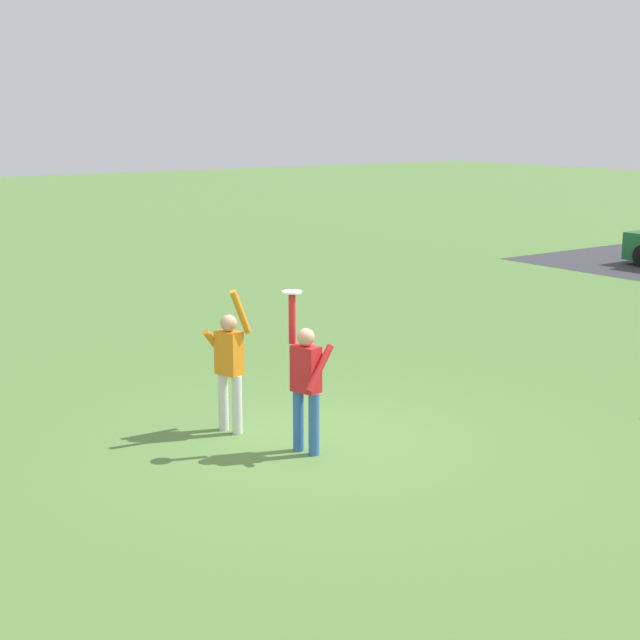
# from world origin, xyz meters

# --- Properties ---
(ground_plane) EXTENTS (120.00, 120.00, 0.00)m
(ground_plane) POSITION_xyz_m (0.00, 0.00, 0.00)
(ground_plane) COLOR #567F3D
(person_catcher) EXTENTS (0.58, 0.48, 2.08)m
(person_catcher) POSITION_xyz_m (0.25, -0.35, 0.98)
(person_catcher) COLOR #3366B7
(person_catcher) RESTS_ON ground_plane
(person_defender) EXTENTS (0.61, 0.54, 2.04)m
(person_defender) POSITION_xyz_m (-1.06, -0.72, 0.98)
(person_defender) COLOR silver
(person_defender) RESTS_ON ground_plane
(frisbee_disc) EXTENTS (0.25, 0.25, 0.02)m
(frisbee_disc) POSITION_xyz_m (0.03, -0.42, 2.09)
(frisbee_disc) COLOR white
(frisbee_disc) RESTS_ON person_catcher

